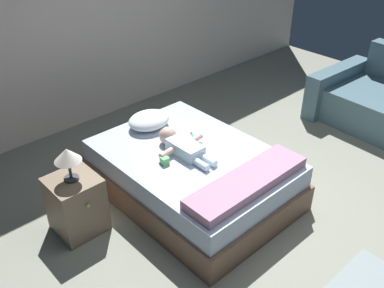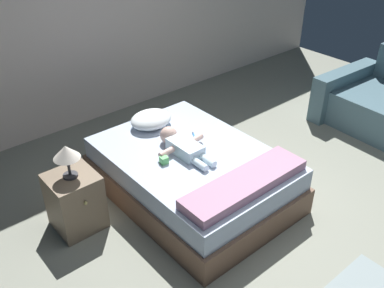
{
  "view_description": "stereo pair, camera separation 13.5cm",
  "coord_description": "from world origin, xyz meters",
  "views": [
    {
      "loc": [
        -2.39,
        -1.38,
        2.6
      ],
      "look_at": [
        -0.2,
        0.99,
        0.57
      ],
      "focal_mm": 39.82,
      "sensor_mm": 36.0,
      "label": 1
    },
    {
      "loc": [
        -2.28,
        -1.47,
        2.6
      ],
      "look_at": [
        -0.2,
        0.99,
        0.57
      ],
      "focal_mm": 39.82,
      "sensor_mm": 36.0,
      "label": 2
    }
  ],
  "objects": [
    {
      "name": "baby",
      "position": [
        -0.24,
        1.08,
        0.53
      ],
      "size": [
        0.51,
        0.66,
        0.16
      ],
      "color": "white",
      "rests_on": "bed"
    },
    {
      "name": "blanket",
      "position": [
        -0.2,
        0.33,
        0.51
      ],
      "size": [
        1.17,
        0.32,
        0.09
      ],
      "color": "#B17F9B",
      "rests_on": "bed"
    },
    {
      "name": "ground_plane",
      "position": [
        0.0,
        0.0,
        0.0
      ],
      "size": [
        8.0,
        8.0,
        0.0
      ],
      "primitive_type": "plane",
      "color": "gray"
    },
    {
      "name": "toy_block",
      "position": [
        -0.49,
        1.03,
        0.5
      ],
      "size": [
        0.07,
        0.07,
        0.06
      ],
      "color": "#60C068",
      "rests_on": "bed"
    },
    {
      "name": "wall_behind_bed",
      "position": [
        0.0,
        3.0,
        1.33
      ],
      "size": [
        8.0,
        0.12,
        2.65
      ],
      "primitive_type": "cube",
      "color": "silver",
      "rests_on": "ground_plane"
    },
    {
      "name": "bed",
      "position": [
        -0.2,
        0.99,
        0.23
      ],
      "size": [
        1.3,
        1.82,
        0.47
      ],
      "color": "brown",
      "rests_on": "ground_plane"
    },
    {
      "name": "nightstand",
      "position": [
        -1.23,
        1.3,
        0.26
      ],
      "size": [
        0.39,
        0.42,
        0.52
      ],
      "color": "#786550",
      "rests_on": "ground_plane"
    },
    {
      "name": "pillow",
      "position": [
        -0.18,
        1.64,
        0.54
      ],
      "size": [
        0.43,
        0.35,
        0.15
      ],
      "color": "white",
      "rests_on": "bed"
    },
    {
      "name": "lamp",
      "position": [
        -1.23,
        1.3,
        0.75
      ],
      "size": [
        0.22,
        0.22,
        0.29
      ],
      "color": "#333338",
      "rests_on": "nightstand"
    },
    {
      "name": "toothbrush",
      "position": [
        0.02,
        1.22,
        0.48
      ],
      "size": [
        0.07,
        0.11,
        0.02
      ],
      "color": "#3B85E4",
      "rests_on": "bed"
    }
  ]
}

